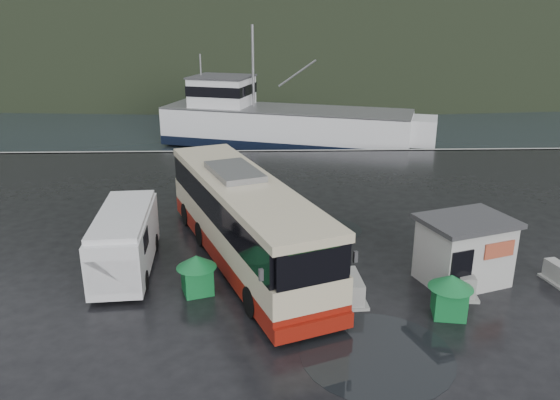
{
  "coord_description": "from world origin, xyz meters",
  "views": [
    {
      "loc": [
        1.7,
        -17.58,
        9.36
      ],
      "look_at": [
        2.39,
        4.49,
        1.7
      ],
      "focal_mm": 35.0,
      "sensor_mm": 36.0,
      "label": 1
    }
  ],
  "objects_px": {
    "jersey_barrier_b": "(351,299)",
    "jersey_barrier_c": "(559,283)",
    "waste_bin_right": "(448,315)",
    "ticket_kiosk": "(460,281)",
    "dome_tent": "(318,305)",
    "jersey_barrier_a": "(461,291)",
    "coach_bus": "(245,259)",
    "fishing_trawler": "(286,130)",
    "waste_bin_left": "(198,292)",
    "white_van": "(128,269)"
  },
  "relations": [
    {
      "from": "jersey_barrier_b",
      "to": "jersey_barrier_c",
      "type": "relative_size",
      "value": 1.19
    },
    {
      "from": "jersey_barrier_b",
      "to": "waste_bin_right",
      "type": "bearing_deg",
      "value": -20.99
    },
    {
      "from": "ticket_kiosk",
      "to": "jersey_barrier_c",
      "type": "xyz_separation_m",
      "value": [
        3.53,
        -0.27,
        0.0
      ]
    },
    {
      "from": "dome_tent",
      "to": "waste_bin_right",
      "type": "bearing_deg",
      "value": -10.72
    },
    {
      "from": "waste_bin_right",
      "to": "jersey_barrier_c",
      "type": "xyz_separation_m",
      "value": [
        4.75,
        2.05,
        0.0
      ]
    },
    {
      "from": "dome_tent",
      "to": "jersey_barrier_b",
      "type": "distance_m",
      "value": 1.23
    },
    {
      "from": "ticket_kiosk",
      "to": "jersey_barrier_a",
      "type": "relative_size",
      "value": 1.81
    },
    {
      "from": "coach_bus",
      "to": "jersey_barrier_c",
      "type": "height_order",
      "value": "coach_bus"
    },
    {
      "from": "waste_bin_right",
      "to": "jersey_barrier_b",
      "type": "xyz_separation_m",
      "value": [
        -2.97,
        1.14,
        0.0
      ]
    },
    {
      "from": "coach_bus",
      "to": "fishing_trawler",
      "type": "distance_m",
      "value": 25.14
    },
    {
      "from": "waste_bin_left",
      "to": "jersey_barrier_c",
      "type": "xyz_separation_m",
      "value": [
        13.06,
        0.26,
        0.0
      ]
    },
    {
      "from": "waste_bin_left",
      "to": "jersey_barrier_b",
      "type": "height_order",
      "value": "waste_bin_left"
    },
    {
      "from": "white_van",
      "to": "dome_tent",
      "type": "bearing_deg",
      "value": -26.6
    },
    {
      "from": "ticket_kiosk",
      "to": "jersey_barrier_c",
      "type": "height_order",
      "value": "ticket_kiosk"
    },
    {
      "from": "coach_bus",
      "to": "white_van",
      "type": "height_order",
      "value": "coach_bus"
    },
    {
      "from": "waste_bin_right",
      "to": "dome_tent",
      "type": "distance_m",
      "value": 4.23
    },
    {
      "from": "fishing_trawler",
      "to": "waste_bin_left",
      "type": "bearing_deg",
      "value": -80.84
    },
    {
      "from": "waste_bin_right",
      "to": "fishing_trawler",
      "type": "relative_size",
      "value": 0.06
    },
    {
      "from": "coach_bus",
      "to": "jersey_barrier_b",
      "type": "relative_size",
      "value": 7.25
    },
    {
      "from": "coach_bus",
      "to": "jersey_barrier_c",
      "type": "distance_m",
      "value": 11.73
    },
    {
      "from": "coach_bus",
      "to": "dome_tent",
      "type": "relative_size",
      "value": 4.77
    },
    {
      "from": "white_van",
      "to": "jersey_barrier_b",
      "type": "xyz_separation_m",
      "value": [
        8.21,
        -2.52,
        0.0
      ]
    },
    {
      "from": "white_van",
      "to": "jersey_barrier_a",
      "type": "xyz_separation_m",
      "value": [
        12.15,
        -2.11,
        0.0
      ]
    },
    {
      "from": "coach_bus",
      "to": "waste_bin_left",
      "type": "xyz_separation_m",
      "value": [
        -1.57,
        -2.62,
        0.0
      ]
    },
    {
      "from": "ticket_kiosk",
      "to": "jersey_barrier_c",
      "type": "relative_size",
      "value": 2.18
    },
    {
      "from": "white_van",
      "to": "jersey_barrier_a",
      "type": "relative_size",
      "value": 3.27
    },
    {
      "from": "waste_bin_right",
      "to": "white_van",
      "type": "bearing_deg",
      "value": 161.9
    },
    {
      "from": "jersey_barrier_a",
      "to": "jersey_barrier_b",
      "type": "relative_size",
      "value": 1.01
    },
    {
      "from": "ticket_kiosk",
      "to": "jersey_barrier_a",
      "type": "bearing_deg",
      "value": -127.5
    },
    {
      "from": "coach_bus",
      "to": "waste_bin_left",
      "type": "height_order",
      "value": "coach_bus"
    },
    {
      "from": "dome_tent",
      "to": "fishing_trawler",
      "type": "height_order",
      "value": "fishing_trawler"
    },
    {
      "from": "jersey_barrier_a",
      "to": "dome_tent",
      "type": "bearing_deg",
      "value": -171.56
    },
    {
      "from": "jersey_barrier_b",
      "to": "jersey_barrier_a",
      "type": "bearing_deg",
      "value": 5.88
    },
    {
      "from": "white_van",
      "to": "waste_bin_left",
      "type": "xyz_separation_m",
      "value": [
        2.88,
        -1.87,
        0.0
      ]
    },
    {
      "from": "coach_bus",
      "to": "jersey_barrier_b",
      "type": "xyz_separation_m",
      "value": [
        3.76,
        -3.26,
        0.0
      ]
    },
    {
      "from": "jersey_barrier_b",
      "to": "fishing_trawler",
      "type": "height_order",
      "value": "fishing_trawler"
    },
    {
      "from": "white_van",
      "to": "waste_bin_right",
      "type": "xyz_separation_m",
      "value": [
        11.18,
        -3.66,
        0.0
      ]
    },
    {
      "from": "white_van",
      "to": "waste_bin_right",
      "type": "bearing_deg",
      "value": -22.5
    },
    {
      "from": "fishing_trawler",
      "to": "waste_bin_right",
      "type": "bearing_deg",
      "value": -64.24
    },
    {
      "from": "jersey_barrier_c",
      "to": "fishing_trawler",
      "type": "distance_m",
      "value": 28.75
    },
    {
      "from": "jersey_barrier_b",
      "to": "jersey_barrier_c",
      "type": "bearing_deg",
      "value": 6.69
    },
    {
      "from": "jersey_barrier_b",
      "to": "jersey_barrier_c",
      "type": "xyz_separation_m",
      "value": [
        7.72,
        0.91,
        0.0
      ]
    },
    {
      "from": "white_van",
      "to": "jersey_barrier_c",
      "type": "relative_size",
      "value": 3.94
    },
    {
      "from": "waste_bin_right",
      "to": "fishing_trawler",
      "type": "height_order",
      "value": "fishing_trawler"
    },
    {
      "from": "white_van",
      "to": "ticket_kiosk",
      "type": "height_order",
      "value": "ticket_kiosk"
    },
    {
      "from": "coach_bus",
      "to": "white_van",
      "type": "bearing_deg",
      "value": 168.34
    },
    {
      "from": "coach_bus",
      "to": "fishing_trawler",
      "type": "height_order",
      "value": "fishing_trawler"
    },
    {
      "from": "waste_bin_right",
      "to": "fishing_trawler",
      "type": "bearing_deg",
      "value": 97.91
    },
    {
      "from": "waste_bin_left",
      "to": "jersey_barrier_a",
      "type": "xyz_separation_m",
      "value": [
        9.27,
        -0.24,
        0.0
      ]
    },
    {
      "from": "white_van",
      "to": "fishing_trawler",
      "type": "relative_size",
      "value": 0.23
    }
  ]
}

